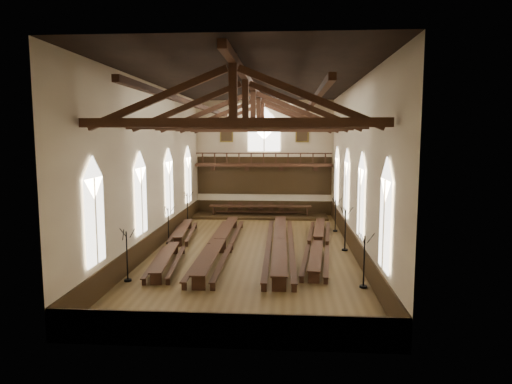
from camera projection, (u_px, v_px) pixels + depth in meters
ground at (253, 250)px, 27.76m from camera, size 26.00×26.00×0.00m
room_walls at (253, 144)px, 26.98m from camera, size 26.00×26.00×26.00m
wainscot_band at (253, 240)px, 27.69m from camera, size 12.00×26.00×1.20m
side_windows at (253, 189)px, 27.31m from camera, size 11.85×19.80×4.50m
end_window at (264, 132)px, 39.66m from camera, size 2.80×0.12×3.80m
minstrels_gallery at (264, 171)px, 39.83m from camera, size 11.80×1.24×3.70m
portraits at (264, 134)px, 39.67m from camera, size 7.75×0.09×1.45m
roof_trusses at (253, 114)px, 26.76m from camera, size 11.70×25.70×2.80m
refectory_row_a at (175, 242)px, 27.67m from camera, size 1.98×13.72×0.67m
refectory_row_b at (220, 242)px, 27.40m from camera, size 1.65×14.70×0.78m
refectory_row_c at (280, 242)px, 27.35m from camera, size 1.73×15.03×0.82m
refectory_row_d at (318, 241)px, 27.88m from camera, size 1.99×13.88×0.68m
dais at (260, 216)px, 39.06m from camera, size 11.40×2.91×0.19m
high_table at (260, 207)px, 38.96m from camera, size 8.68×1.09×0.81m
high_chairs at (261, 208)px, 39.81m from camera, size 5.81×0.41×0.92m
candelabrum_left_near at (127, 265)px, 21.71m from camera, size 0.77×0.74×2.57m
candelabrum_left_mid at (169, 233)px, 29.24m from camera, size 0.66×0.76×2.47m
candelabrum_left_far at (188, 216)px, 34.81m from camera, size 0.75×0.84×2.73m
candelabrum_right_near at (364, 271)px, 20.79m from camera, size 0.69×0.79×2.56m
candelabrum_right_mid at (345, 237)px, 27.53m from camera, size 0.78×0.81×2.69m
candelabrum_right_far at (335, 221)px, 33.12m from camera, size 0.69×0.75×2.46m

